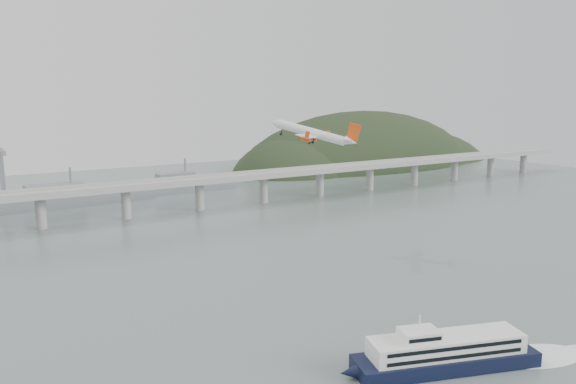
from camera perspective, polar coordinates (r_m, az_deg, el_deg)
ground at (r=211.26m, az=8.12°, el=-11.89°), size 900.00×900.00×0.00m
bridge at (r=376.10m, az=-11.96°, el=0.47°), size 800.00×22.00×23.90m
headland at (r=641.16m, az=8.50°, el=1.10°), size 365.00×155.00×156.00m
ferry at (r=174.27m, az=15.74°, el=-15.45°), size 86.88×36.71×16.91m
airliner at (r=255.91m, az=2.59°, el=5.97°), size 33.73×36.13×13.35m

